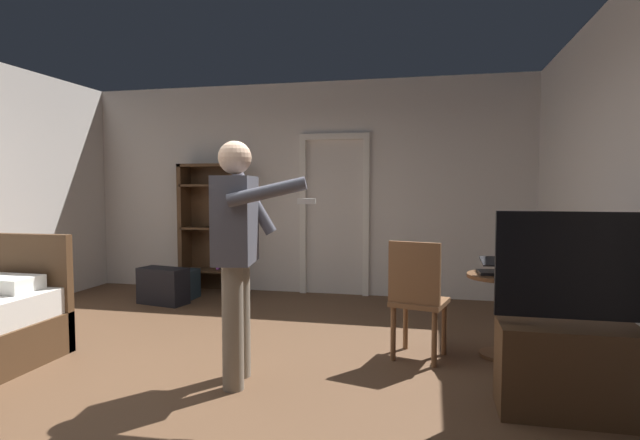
# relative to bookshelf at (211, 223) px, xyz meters

# --- Properties ---
(ground_plane) EXTENTS (7.14, 7.14, 0.00)m
(ground_plane) POSITION_rel_bookshelf_xyz_m (1.23, -3.08, -0.94)
(ground_plane) COLOR brown
(wall_back) EXTENTS (6.21, 0.12, 2.82)m
(wall_back) POSITION_rel_bookshelf_xyz_m (1.23, 0.23, 0.47)
(wall_back) COLOR silver
(wall_back) RESTS_ON ground_plane
(doorway_frame) EXTENTS (0.93, 0.08, 2.13)m
(doorway_frame) POSITION_rel_bookshelf_xyz_m (1.69, 0.15, 0.28)
(doorway_frame) COLOR white
(doorway_frame) RESTS_ON ground_plane
(bookshelf) EXTENTS (0.82, 0.32, 1.74)m
(bookshelf) POSITION_rel_bookshelf_xyz_m (0.00, 0.00, 0.00)
(bookshelf) COLOR #4C331E
(bookshelf) RESTS_ON ground_plane
(tv_flatscreen) EXTENTS (1.14, 0.40, 1.28)m
(tv_flatscreen) POSITION_rel_bookshelf_xyz_m (3.91, -3.06, -0.56)
(tv_flatscreen) COLOR #4C331E
(tv_flatscreen) RESTS_ON ground_plane
(side_table) EXTENTS (0.57, 0.57, 0.70)m
(side_table) POSITION_rel_bookshelf_xyz_m (3.53, -2.00, -0.47)
(side_table) COLOR brown
(side_table) RESTS_ON ground_plane
(laptop) EXTENTS (0.34, 0.35, 0.15)m
(laptop) POSITION_rel_bookshelf_xyz_m (3.50, -2.04, -0.19)
(laptop) COLOR black
(laptop) RESTS_ON side_table
(bottle_on_table) EXTENTS (0.06, 0.06, 0.27)m
(bottle_on_table) POSITION_rel_bookshelf_xyz_m (3.67, -2.08, -0.12)
(bottle_on_table) COLOR #32392D
(bottle_on_table) RESTS_ON side_table
(wooden_chair) EXTENTS (0.51, 0.51, 0.99)m
(wooden_chair) POSITION_rel_bookshelf_xyz_m (2.84, -2.24, -0.39)
(wooden_chair) COLOR brown
(wooden_chair) RESTS_ON ground_plane
(person_blue_shirt) EXTENTS (0.80, 0.62, 1.75)m
(person_blue_shirt) POSITION_rel_bookshelf_xyz_m (1.59, -3.01, 0.09)
(person_blue_shirt) COLOR gray
(person_blue_shirt) RESTS_ON ground_plane
(suitcase_dark) EXTENTS (0.55, 0.41, 0.37)m
(suitcase_dark) POSITION_rel_bookshelf_xyz_m (-0.26, -0.57, -0.75)
(suitcase_dark) COLOR #1E2D38
(suitcase_dark) RESTS_ON ground_plane
(suitcase_small) EXTENTS (0.65, 0.40, 0.44)m
(suitcase_small) POSITION_rel_bookshelf_xyz_m (-0.25, -0.86, -0.72)
(suitcase_small) COLOR black
(suitcase_small) RESTS_ON ground_plane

